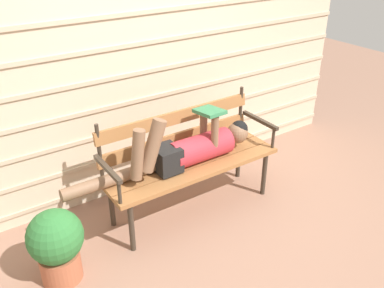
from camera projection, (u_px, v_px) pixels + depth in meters
ground_plane at (205, 219)px, 3.62m from camera, size 12.00×12.00×0.00m
house_siding at (151, 69)px, 3.70m from camera, size 4.57×0.08×2.26m
park_bench at (187, 155)px, 3.57m from camera, size 1.56×0.49×0.94m
reclining_person at (188, 149)px, 3.44m from camera, size 1.69×0.26×0.53m
potted_plant at (57, 244)px, 2.88m from camera, size 0.39×0.39×0.58m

